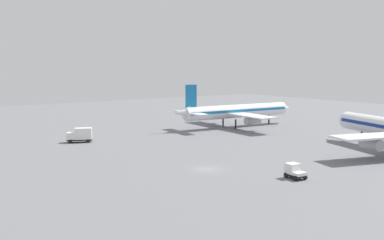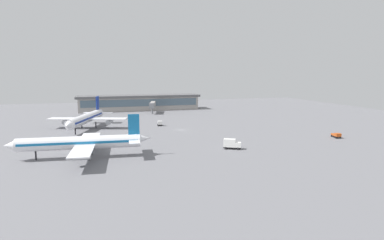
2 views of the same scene
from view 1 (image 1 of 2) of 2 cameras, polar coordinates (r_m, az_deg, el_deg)
ground at (r=77.39m, az=1.99°, el=-6.23°), size 288.00×288.00×0.00m
airplane_taxiing at (r=129.24m, az=5.58°, el=1.11°), size 41.01×32.99×12.47m
baggage_tug at (r=72.80m, az=12.83°, el=-6.32°), size 2.57×3.42×2.30m
catering_truck at (r=106.59m, az=-13.96°, el=-1.85°), size 5.84×4.30×3.30m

